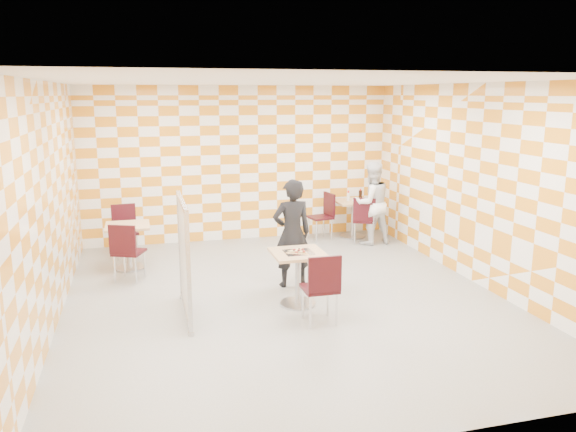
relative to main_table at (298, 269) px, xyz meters
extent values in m
plane|color=gray|center=(-0.12, 0.27, -0.51)|extent=(7.00, 7.00, 0.00)
plane|color=white|center=(-0.12, 0.27, 2.49)|extent=(7.00, 7.00, 0.00)
plane|color=white|center=(-0.12, 3.77, 0.99)|extent=(6.00, 0.00, 6.00)
plane|color=white|center=(-3.12, 0.27, 0.99)|extent=(0.00, 7.00, 7.00)
plane|color=white|center=(2.88, 0.27, 0.99)|extent=(0.00, 7.00, 7.00)
cube|color=tan|center=(0.00, 0.00, 0.22)|extent=(0.70, 0.70, 0.04)
cylinder|color=#A5A5AA|center=(0.00, 0.00, -0.14)|extent=(0.08, 0.08, 0.70)
cylinder|color=#A5A5AA|center=(0.00, 0.00, -0.49)|extent=(0.50, 0.50, 0.03)
cube|color=tan|center=(2.09, 3.30, 0.22)|extent=(0.70, 0.70, 0.04)
cylinder|color=#A5A5AA|center=(2.09, 3.30, -0.14)|extent=(0.08, 0.08, 0.70)
cylinder|color=#A5A5AA|center=(2.09, 3.30, -0.49)|extent=(0.50, 0.50, 0.03)
cube|color=tan|center=(-2.25, 2.28, 0.22)|extent=(0.70, 0.70, 0.04)
cylinder|color=#A5A5AA|center=(-2.25, 2.28, -0.14)|extent=(0.08, 0.08, 0.70)
cylinder|color=#A5A5AA|center=(-2.25, 2.28, -0.49)|extent=(0.50, 0.50, 0.03)
cube|color=black|center=(0.09, -0.66, -0.06)|extent=(0.42, 0.42, 0.04)
cube|color=black|center=(0.09, -0.86, 0.19)|extent=(0.42, 0.04, 0.45)
cylinder|color=silver|center=(0.26, -0.49, -0.29)|extent=(0.03, 0.03, 0.43)
cylinder|color=silver|center=(-0.08, -0.49, -0.29)|extent=(0.03, 0.03, 0.43)
cylinder|color=silver|center=(0.26, -0.83, -0.29)|extent=(0.03, 0.03, 0.43)
cylinder|color=silver|center=(-0.08, -0.83, -0.29)|extent=(0.03, 0.03, 0.43)
cube|color=black|center=(2.13, 2.82, -0.06)|extent=(0.55, 0.55, 0.04)
cube|color=black|center=(2.05, 2.63, 0.19)|extent=(0.40, 0.20, 0.45)
cylinder|color=silver|center=(2.35, 2.90, -0.29)|extent=(0.03, 0.03, 0.43)
cylinder|color=silver|center=(2.04, 3.04, -0.29)|extent=(0.03, 0.03, 0.43)
cylinder|color=silver|center=(2.22, 2.59, -0.29)|extent=(0.03, 0.03, 0.43)
cylinder|color=silver|center=(1.91, 2.73, -0.29)|extent=(0.03, 0.03, 0.43)
cube|color=black|center=(1.39, 3.29, -0.06)|extent=(0.49, 0.49, 0.04)
cube|color=black|center=(1.59, 3.32, 0.19)|extent=(0.11, 0.42, 0.45)
cylinder|color=silver|center=(1.20, 3.43, -0.29)|extent=(0.03, 0.03, 0.43)
cylinder|color=silver|center=(1.26, 3.09, -0.29)|extent=(0.03, 0.03, 0.43)
cylinder|color=silver|center=(1.53, 3.49, -0.29)|extent=(0.03, 0.03, 0.43)
cylinder|color=silver|center=(1.59, 3.15, -0.29)|extent=(0.03, 0.03, 0.43)
cube|color=black|center=(-2.24, 1.67, -0.06)|extent=(0.55, 0.55, 0.04)
cube|color=black|center=(-2.32, 1.49, 0.19)|extent=(0.40, 0.20, 0.45)
cylinder|color=silver|center=(-2.01, 1.76, -0.29)|extent=(0.03, 0.03, 0.43)
cylinder|color=silver|center=(-2.33, 1.89, -0.29)|extent=(0.03, 0.03, 0.43)
cylinder|color=silver|center=(-2.15, 1.45, -0.29)|extent=(0.03, 0.03, 0.43)
cylinder|color=silver|center=(-2.46, 1.58, -0.29)|extent=(0.03, 0.03, 0.43)
cube|color=black|center=(-2.31, 3.00, -0.06)|extent=(0.46, 0.46, 0.04)
cube|color=black|center=(-2.33, 3.19, 0.19)|extent=(0.42, 0.09, 0.45)
cylinder|color=silver|center=(-2.46, 2.81, -0.29)|extent=(0.03, 0.03, 0.43)
cylinder|color=silver|center=(-2.12, 2.84, -0.29)|extent=(0.03, 0.03, 0.43)
cylinder|color=silver|center=(-2.50, 3.15, -0.29)|extent=(0.03, 0.03, 0.43)
cylinder|color=silver|center=(-2.16, 3.18, -0.29)|extent=(0.03, 0.03, 0.43)
cube|color=white|center=(-1.52, -0.01, 0.29)|extent=(0.02, 1.30, 1.40)
cube|color=#B2B2B7|center=(-1.52, -0.01, 1.01)|extent=(0.05, 1.30, 0.05)
cube|color=#B2B2B7|center=(-1.52, -0.01, -0.43)|extent=(0.05, 1.30, 0.05)
cube|color=#B2B2B7|center=(-1.52, -0.66, 0.29)|extent=(0.05, 0.05, 1.50)
cylinder|color=#B2B2B7|center=(-1.52, -0.66, -0.48)|extent=(0.08, 0.08, 0.05)
cube|color=#B2B2B7|center=(-1.52, 0.64, 0.29)|extent=(0.05, 0.05, 1.50)
cylinder|color=#B2B2B7|center=(-1.52, 0.64, -0.48)|extent=(0.08, 0.08, 0.05)
imported|color=black|center=(0.13, 0.79, 0.30)|extent=(0.62, 0.43, 1.62)
imported|color=white|center=(2.24, 2.75, 0.29)|extent=(0.84, 0.69, 1.60)
cube|color=silver|center=(0.00, -0.02, 0.24)|extent=(0.38, 0.34, 0.01)
cone|color=tan|center=(0.00, -0.02, 0.26)|extent=(0.40, 0.40, 0.02)
cone|color=#F2D88C|center=(0.00, 0.00, 0.27)|extent=(0.33, 0.33, 0.01)
cylinder|color=maroon|center=(-0.06, -0.12, 0.28)|extent=(0.04, 0.04, 0.01)
cylinder|color=maroon|center=(0.05, -0.11, 0.28)|extent=(0.04, 0.04, 0.01)
cylinder|color=maroon|center=(0.00, -0.04, 0.28)|extent=(0.04, 0.04, 0.01)
cylinder|color=maroon|center=(-0.05, 0.01, 0.28)|extent=(0.04, 0.04, 0.01)
cylinder|color=maroon|center=(0.06, -0.01, 0.28)|extent=(0.04, 0.04, 0.01)
torus|color=black|center=(0.05, -0.05, 0.28)|extent=(0.03, 0.03, 0.01)
torus|color=black|center=(-0.02, -0.08, 0.28)|extent=(0.03, 0.03, 0.01)
torus|color=black|center=(0.02, 0.02, 0.28)|extent=(0.03, 0.03, 0.01)
torus|color=black|center=(-0.07, -0.04, 0.28)|extent=(0.03, 0.03, 0.01)
cylinder|color=white|center=(2.00, 3.34, 0.32)|extent=(0.06, 0.06, 0.16)
cylinder|color=red|center=(2.00, 3.34, 0.42)|extent=(0.04, 0.04, 0.04)
cylinder|color=black|center=(2.25, 3.33, 0.34)|extent=(0.07, 0.07, 0.20)
cylinder|color=red|center=(2.25, 3.33, 0.46)|extent=(0.03, 0.03, 0.03)
camera|label=1|loc=(-2.01, -7.01, 2.33)|focal=35.00mm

